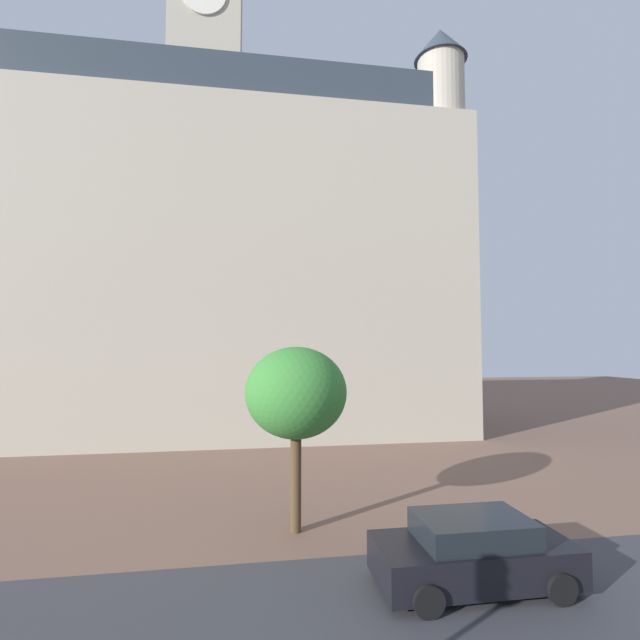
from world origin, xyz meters
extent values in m
plane|color=brown|center=(0.00, 10.00, 0.00)|extent=(120.00, 120.00, 0.00)
cube|color=#B2A893|center=(-3.32, 29.12, 9.49)|extent=(29.38, 11.69, 18.97)
cube|color=#2D3842|center=(-3.32, 29.12, 20.17)|extent=(27.03, 10.75, 2.40)
cube|color=#B2A893|center=(-4.53, 29.12, 15.02)|extent=(4.47, 4.47, 30.04)
cylinder|color=#B2A893|center=(9.86, 24.78, 11.38)|extent=(2.80, 2.80, 22.77)
cone|color=#2D3842|center=(9.86, 24.78, 23.77)|extent=(3.20, 3.20, 2.00)
cube|color=black|center=(3.32, 9.07, 0.58)|extent=(4.32, 1.85, 0.81)
cube|color=black|center=(3.32, 9.07, 1.24)|extent=(2.42, 1.63, 0.52)
cylinder|color=black|center=(1.89, 8.15, 0.32)|extent=(0.64, 0.22, 0.64)
cylinder|color=black|center=(1.89, 10.00, 0.32)|extent=(0.64, 0.22, 0.64)
cylinder|color=black|center=(4.75, 8.15, 0.32)|extent=(0.64, 0.22, 0.64)
cylinder|color=black|center=(4.75, 10.00, 0.32)|extent=(0.64, 0.22, 0.64)
cylinder|color=#4C3823|center=(-0.24, 12.59, 1.38)|extent=(0.31, 0.31, 2.75)
ellipsoid|color=#387F33|center=(-0.24, 12.59, 3.92)|extent=(2.93, 2.93, 2.64)
camera|label=1|loc=(-1.59, -0.48, 5.26)|focal=25.35mm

